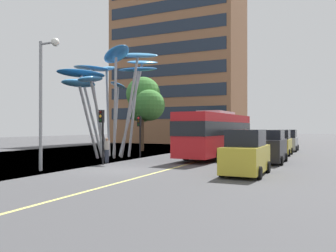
{
  "coord_description": "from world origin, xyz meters",
  "views": [
    {
      "loc": [
        10.46,
        -16.14,
        2.38
      ],
      "look_at": [
        -0.61,
        7.9,
        2.5
      ],
      "focal_mm": 36.43,
      "sensor_mm": 36.0,
      "label": 1
    }
  ],
  "objects": [
    {
      "name": "backdrop_building",
      "position": [
        -10.66,
        33.9,
        12.42
      ],
      "size": [
        19.52,
        10.74,
        24.83
      ],
      "color": "#8E6042",
      "rests_on": "ground"
    },
    {
      "name": "car_parked_near",
      "position": [
        6.85,
        1.11,
        1.06
      ],
      "size": [
        1.97,
        4.22,
        2.28
      ],
      "color": "gold",
      "rests_on": "ground"
    },
    {
      "name": "car_side_street",
      "position": [
        7.03,
        20.34,
        1.01
      ],
      "size": [
        1.97,
        3.93,
        2.16
      ],
      "color": "gray",
      "rests_on": "ground"
    },
    {
      "name": "car_parked_far",
      "position": [
        6.89,
        14.63,
        1.01
      ],
      "size": [
        2.01,
        3.8,
        2.17
      ],
      "color": "gold",
      "rests_on": "ground"
    },
    {
      "name": "traffic_light_kerb_far",
      "position": [
        -2.91,
        7.47,
        2.38
      ],
      "size": [
        0.28,
        0.42,
        3.27
      ],
      "color": "black",
      "rests_on": "ground"
    },
    {
      "name": "car_parked_mid",
      "position": [
        7.11,
        7.67,
        1.06
      ],
      "size": [
        1.95,
        4.41,
        2.22
      ],
      "color": "black",
      "rests_on": "ground"
    },
    {
      "name": "street_lamp",
      "position": [
        -3.42,
        -2.09,
        4.59
      ],
      "size": [
        1.34,
        0.44,
        7.19
      ],
      "color": "gray",
      "rests_on": "ground"
    },
    {
      "name": "tree_pavement_near",
      "position": [
        -6.58,
        14.9,
        5.3
      ],
      "size": [
        4.71,
        4.52,
        7.68
      ],
      "color": "brown",
      "rests_on": "ground"
    },
    {
      "name": "leaf_sculpture",
      "position": [
        -5.23,
        6.72,
        6.61
      ],
      "size": [
        8.92,
        9.7,
        8.59
      ],
      "color": "#9EA0A5",
      "rests_on": "ground"
    },
    {
      "name": "red_bus",
      "position": [
        2.72,
        9.84,
        2.0
      ],
      "size": [
        3.07,
        11.54,
        3.65
      ],
      "color": "red",
      "rests_on": "ground"
    },
    {
      "name": "pedestrian",
      "position": [
        -2.98,
        3.11,
        0.85
      ],
      "size": [
        0.34,
        0.34,
        1.68
      ],
      "color": "#2D3342",
      "rests_on": "ground"
    },
    {
      "name": "traffic_light_kerb_near",
      "position": [
        -2.47,
        1.84,
        2.54
      ],
      "size": [
        0.28,
        0.42,
        3.5
      ],
      "color": "black",
      "rests_on": "ground"
    },
    {
      "name": "ground",
      "position": [
        -0.66,
        0.0,
        -0.05
      ],
      "size": [
        120.0,
        240.0,
        0.1
      ],
      "color": "#424244"
    }
  ]
}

